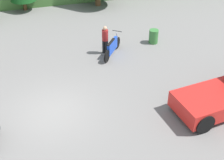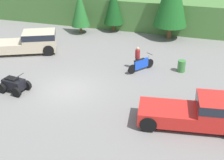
% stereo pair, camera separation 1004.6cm
% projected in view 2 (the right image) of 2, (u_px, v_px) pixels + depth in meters
% --- Properties ---
extents(ground_plane, '(80.00, 80.00, 0.00)m').
position_uv_depth(ground_plane, '(68.00, 90.00, 20.89)').
color(ground_plane, slate).
extents(hillside_backdrop, '(44.00, 6.00, 3.05)m').
position_uv_depth(hillside_backdrop, '(127.00, 9.00, 33.81)').
color(hillside_backdrop, '#477538').
rests_on(hillside_backdrop, ground_plane).
extents(tree_left, '(1.83, 1.83, 4.16)m').
position_uv_depth(tree_left, '(80.00, 9.00, 30.27)').
color(tree_left, brown).
rests_on(tree_left, ground_plane).
extents(tree_mid_left, '(1.98, 1.98, 4.50)m').
position_uv_depth(tree_mid_left, '(114.00, 5.00, 30.73)').
color(tree_mid_left, brown).
rests_on(tree_mid_left, ground_plane).
extents(pickup_truck_red, '(5.87, 2.83, 1.81)m').
position_uv_depth(pickup_truck_red, '(203.00, 111.00, 16.78)').
color(pickup_truck_red, red).
rests_on(pickup_truck_red, ground_plane).
extents(pickup_truck_second, '(6.25, 4.28, 1.81)m').
position_uv_depth(pickup_truck_second, '(28.00, 42.00, 26.34)').
color(pickup_truck_second, beige).
rests_on(pickup_truck_second, ground_plane).
extents(dirt_bike, '(1.54, 2.03, 1.19)m').
position_uv_depth(dirt_bike, '(141.00, 65.00, 23.32)').
color(dirt_bike, black).
rests_on(dirt_bike, ground_plane).
extents(quad_atv, '(2.04, 1.52, 1.24)m').
position_uv_depth(quad_atv, '(14.00, 85.00, 20.50)').
color(quad_atv, black).
rests_on(quad_atv, ground_plane).
extents(rider_person, '(0.51, 0.51, 1.76)m').
position_uv_depth(rider_person, '(137.00, 57.00, 23.43)').
color(rider_person, black).
rests_on(rider_person, ground_plane).
extents(steel_barrel, '(0.58, 0.58, 0.88)m').
position_uv_depth(steel_barrel, '(181.00, 66.00, 23.22)').
color(steel_barrel, '#387A38').
rests_on(steel_barrel, ground_plane).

